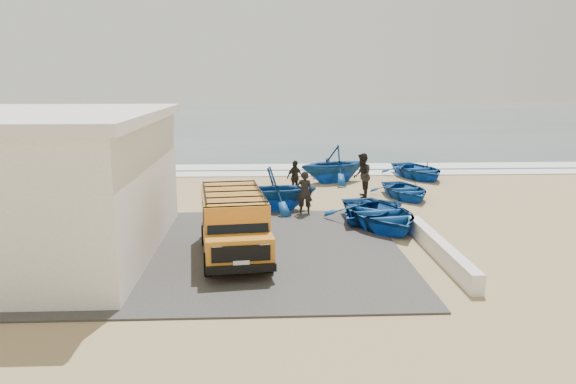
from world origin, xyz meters
name	(u,v)px	position (x,y,z in m)	size (l,w,h in m)	color
ground	(269,233)	(0.00, 0.00, 0.00)	(160.00, 160.00, 0.00)	tan
slab	(206,251)	(-2.00, -2.00, 0.03)	(12.00, 10.00, 0.05)	#3C3937
ocean	(263,118)	(0.00, 56.00, 0.00)	(180.00, 88.00, 0.01)	#385166
surf_line	(266,174)	(0.00, 12.00, 0.03)	(180.00, 1.60, 0.06)	white
surf_wash	(266,167)	(0.00, 14.50, 0.02)	(180.00, 2.20, 0.04)	white
building	(17,184)	(-7.50, -2.00, 2.16)	(8.40, 9.40, 4.30)	white
parapet	(440,249)	(5.00, -3.00, 0.28)	(0.35, 6.00, 0.55)	silver
van	(234,222)	(-1.09, -2.52, 1.06)	(2.35, 4.79, 1.98)	orange
boat_near_left	(379,214)	(3.94, 0.68, 0.47)	(3.21, 4.50, 0.93)	#124992
boat_near_right	(370,211)	(3.77, 1.52, 0.37)	(2.54, 3.56, 0.74)	#124992
boat_mid_left	(275,189)	(0.27, 3.37, 0.89)	(2.92, 3.38, 1.78)	#124992
boat_mid_right	(405,190)	(6.12, 5.50, 0.36)	(2.46, 3.44, 0.71)	#124992
boat_far_left	(333,164)	(3.41, 9.49, 0.95)	(3.12, 3.62, 1.91)	#124992
boat_far_right	(418,170)	(8.08, 10.50, 0.43)	(2.96, 4.14, 0.86)	#124992
fisherman_front	(305,193)	(1.41, 2.68, 0.86)	(0.63, 0.41, 1.72)	black
fisherman_middle	(362,176)	(4.20, 5.67, 1.00)	(0.97, 0.75, 1.99)	black
fisherman_back	(295,177)	(1.26, 6.53, 0.79)	(0.92, 0.38, 1.57)	black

